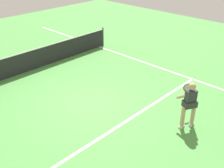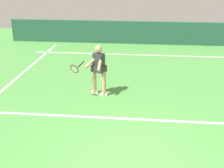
% 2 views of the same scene
% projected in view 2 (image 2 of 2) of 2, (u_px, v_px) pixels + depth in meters
% --- Properties ---
extents(ground_plane, '(27.26, 27.26, 0.00)m').
position_uv_depth(ground_plane, '(132.00, 159.00, 6.23)').
color(ground_plane, '#4C9342').
extents(court_back_wall, '(13.59, 0.24, 1.14)m').
position_uv_depth(court_back_wall, '(141.00, 33.00, 15.49)').
color(court_back_wall, '#23513D').
rests_on(court_back_wall, ground).
extents(baseline_marking, '(9.59, 0.10, 0.01)m').
position_uv_depth(baseline_marking, '(140.00, 55.00, 13.64)').
color(baseline_marking, white).
rests_on(baseline_marking, ground).
extents(service_line_marking, '(8.59, 0.10, 0.01)m').
position_uv_depth(service_line_marking, '(135.00, 119.00, 7.85)').
color(service_line_marking, white).
rests_on(service_line_marking, ground).
extents(tennis_player, '(1.05, 0.81, 1.55)m').
position_uv_depth(tennis_player, '(98.00, 68.00, 9.09)').
color(tennis_player, tan).
rests_on(tennis_player, ground).
extents(tennis_ball_near, '(0.07, 0.07, 0.07)m').
position_uv_depth(tennis_ball_near, '(195.00, 63.00, 12.41)').
color(tennis_ball_near, '#D1E533').
rests_on(tennis_ball_near, ground).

